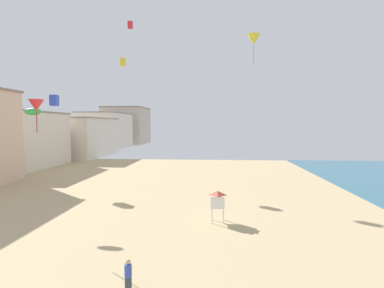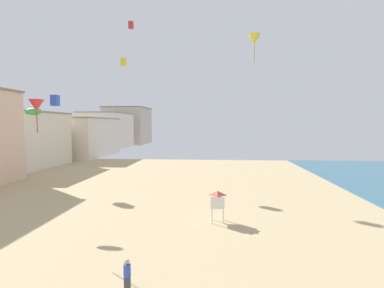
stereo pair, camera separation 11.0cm
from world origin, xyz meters
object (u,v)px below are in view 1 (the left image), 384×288
(kite_flyer, at_px, (128,274))
(kite_green_parafoil, at_px, (33,112))
(kite_yellow_delta, at_px, (254,39))
(kite_blue_box, at_px, (54,100))
(kite_yellow_box, at_px, (123,62))
(kite_red_box, at_px, (130,25))
(kite_red_delta, at_px, (36,105))
(lifeguard_stand, at_px, (218,199))

(kite_flyer, bearing_deg, kite_green_parafoil, 55.53)
(kite_green_parafoil, bearing_deg, kite_yellow_delta, 37.72)
(kite_blue_box, xyz_separation_m, kite_yellow_box, (7.63, 5.33, 5.94))
(kite_yellow_delta, bearing_deg, kite_red_box, 175.85)
(kite_flyer, xyz_separation_m, kite_yellow_box, (-9.43, 30.17, 16.11))
(kite_flyer, height_order, kite_green_parafoil, kite_green_parafoil)
(kite_red_delta, height_order, kite_yellow_box, kite_yellow_box)
(lifeguard_stand, relative_size, kite_blue_box, 1.81)
(kite_red_delta, height_order, kite_green_parafoil, kite_red_delta)
(lifeguard_stand, xyz_separation_m, kite_yellow_box, (-13.69, 19.45, 15.19))
(lifeguard_stand, height_order, kite_blue_box, kite_blue_box)
(lifeguard_stand, bearing_deg, kite_green_parafoil, -170.38)
(kite_yellow_delta, bearing_deg, kite_green_parafoil, -142.28)
(kite_green_parafoil, bearing_deg, lifeguard_stand, -7.82)
(kite_flyer, distance_m, kite_yellow_box, 35.48)
(kite_flyer, distance_m, lifeguard_stand, 11.57)
(kite_flyer, bearing_deg, kite_red_box, 26.83)
(kite_flyer, distance_m, kite_blue_box, 31.80)
(kite_flyer, relative_size, kite_green_parafoil, 0.97)
(kite_flyer, height_order, kite_yellow_delta, kite_yellow_delta)
(kite_blue_box, bearing_deg, kite_yellow_delta, 11.15)
(kite_blue_box, bearing_deg, lifeguard_stand, -33.51)
(kite_yellow_delta, xyz_separation_m, kite_green_parafoil, (-22.00, -17.02, -10.73))
(kite_red_box, relative_size, kite_blue_box, 0.72)
(kite_red_delta, height_order, kite_blue_box, kite_blue_box)
(kite_blue_box, relative_size, kite_yellow_box, 1.26)
(kite_yellow_delta, bearing_deg, kite_yellow_box, 179.65)
(lifeguard_stand, distance_m, kite_blue_box, 27.19)
(lifeguard_stand, height_order, kite_yellow_box, kite_yellow_box)
(kite_red_delta, bearing_deg, kite_red_box, 88.00)
(lifeguard_stand, xyz_separation_m, kite_green_parafoil, (-16.86, 2.32, 7.25))
(kite_red_delta, xyz_separation_m, kite_blue_box, (-7.67, 16.45, 1.75))
(kite_flyer, relative_size, kite_blue_box, 1.16)
(kite_red_delta, relative_size, kite_yellow_delta, 0.63)
(kite_red_box, xyz_separation_m, kite_blue_box, (-8.47, -6.52, -11.59))
(lifeguard_stand, bearing_deg, kite_blue_box, 163.93)
(lifeguard_stand, relative_size, kite_yellow_delta, 0.65)
(kite_yellow_delta, bearing_deg, kite_flyer, -107.37)
(kite_green_parafoil, bearing_deg, kite_red_box, 77.65)
(kite_red_delta, relative_size, kite_blue_box, 1.77)
(lifeguard_stand, xyz_separation_m, kite_red_delta, (-13.65, -2.34, 7.50))
(kite_flyer, bearing_deg, kite_yellow_delta, -5.86)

